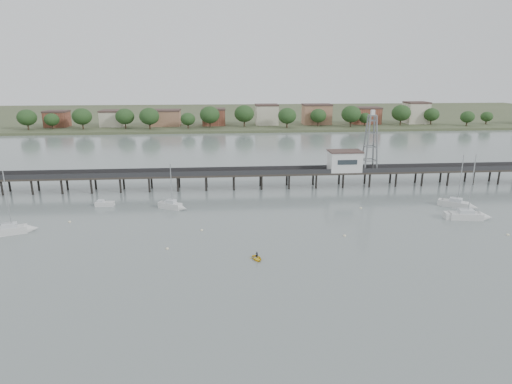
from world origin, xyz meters
TOP-DOWN VIEW (x-y plane):
  - ground_plane at (0.00, 0.00)m, footprint 500.00×500.00m
  - pier at (0.00, 60.00)m, footprint 150.00×5.00m
  - pier_building at (25.00, 60.00)m, footprint 8.40×5.40m
  - lattice_tower at (31.50, 60.00)m, footprint 3.20×3.20m
  - sailboat_d at (43.76, 32.48)m, footprint 8.79×3.75m
  - sailboat_e at (45.50, 39.85)m, footprint 7.20×6.22m
  - sailboat_a at (-44.36, 32.00)m, footprint 7.85×4.67m
  - sailboat_b at (-16.85, 43.95)m, footprint 6.30×4.45m
  - white_tender at (-32.58, 47.54)m, footprint 4.12×1.97m
  - yellow_dinghy at (-1.19, 16.89)m, footprint 1.94×1.10m
  - dinghy_occupant at (-1.19, 16.89)m, footprint 0.77×1.18m
  - mooring_buoys at (3.56, 30.02)m, footprint 82.59×19.48m
  - far_shore at (0.36, 239.58)m, footprint 500.00×170.00m

SIDE VIEW (x-z plane):
  - ground_plane at x=0.00m, z-range 0.00..0.00m
  - yellow_dinghy at x=-1.19m, z-range -1.30..1.30m
  - dinghy_occupant at x=-1.19m, z-range -0.13..0.13m
  - mooring_buoys at x=3.56m, z-range -0.12..0.28m
  - white_tender at x=-32.58m, z-range -0.30..1.26m
  - sailboat_d at x=43.76m, z-range -6.38..7.66m
  - sailboat_a at x=-44.36m, z-range -5.63..6.92m
  - sailboat_e at x=45.50m, z-range -5.52..6.81m
  - sailboat_b at x=-16.85m, z-range -4.54..5.86m
  - far_shore at x=0.36m, z-range -4.25..6.15m
  - pier at x=0.00m, z-range 1.04..6.54m
  - pier_building at x=25.00m, z-range 4.02..9.32m
  - lattice_tower at x=31.50m, z-range 3.35..18.85m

